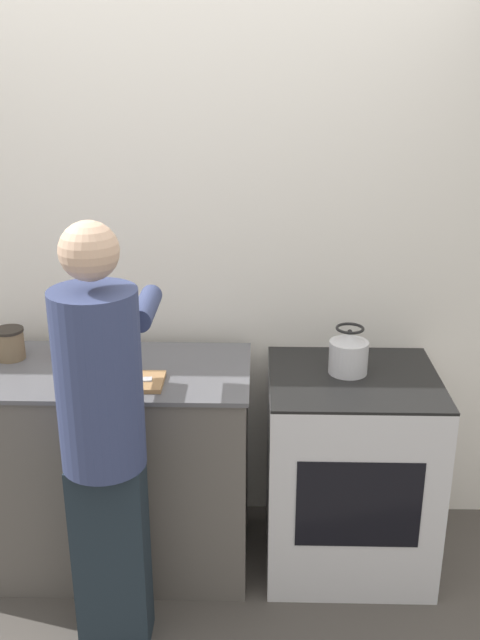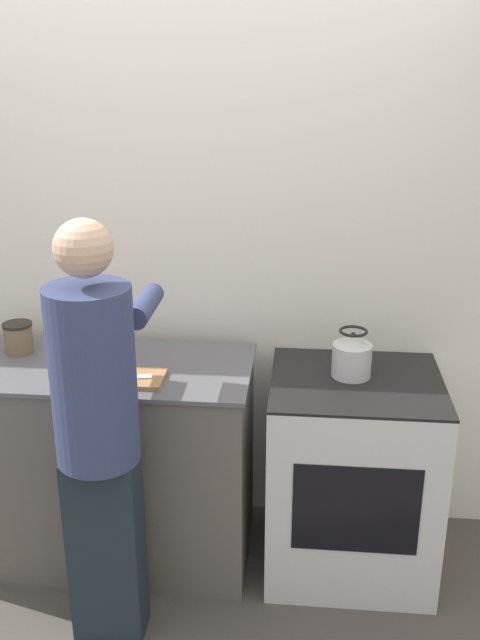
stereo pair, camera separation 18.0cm
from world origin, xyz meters
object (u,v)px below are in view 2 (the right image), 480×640
(knife, at_px, (128,377))
(oven, at_px, (351,474))
(canister_jar, at_px, (18,338))
(cutting_board, at_px, (120,378))
(kettle, at_px, (352,357))
(bowl_prep, at_px, (77,343))
(person, at_px, (98,425))

(knife, bearing_deg, oven, 3.62)
(oven, bearing_deg, canister_jar, 177.27)
(cutting_board, height_order, canister_jar, canister_jar)
(cutting_board, xyz_separation_m, kettle, (0.91, 0.21, 0.04))
(kettle, relative_size, bowl_prep, 1.68)
(knife, height_order, bowl_prep, bowl_prep)
(canister_jar, bearing_deg, cutting_board, -25.01)
(oven, height_order, kettle, kettle)
(oven, relative_size, cutting_board, 2.55)
(canister_jar, bearing_deg, oven, -2.73)
(oven, relative_size, knife, 4.84)
(knife, height_order, kettle, kettle)
(knife, distance_m, kettle, 0.91)
(kettle, bearing_deg, canister_jar, 178.92)
(person, xyz_separation_m, knife, (0.03, 0.31, 0.04))
(cutting_board, relative_size, knife, 1.90)
(cutting_board, relative_size, canister_jar, 2.60)
(kettle, relative_size, canister_jar, 1.52)
(bowl_prep, height_order, canister_jar, canister_jar)
(person, distance_m, cutting_board, 0.33)
(oven, height_order, person, person)
(cutting_board, bearing_deg, knife, -21.24)
(kettle, bearing_deg, person, -149.76)
(oven, xyz_separation_m, cutting_board, (-0.94, -0.17, 0.49))
(cutting_board, height_order, kettle, kettle)
(oven, xyz_separation_m, person, (-0.94, -0.49, 0.46))
(kettle, bearing_deg, knife, -165.93)
(person, relative_size, bowl_prep, 13.63)
(oven, height_order, knife, knife)
(canister_jar, bearing_deg, person, -47.94)
(person, height_order, bowl_prep, person)
(knife, distance_m, bowl_prep, 0.41)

